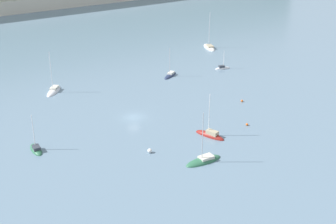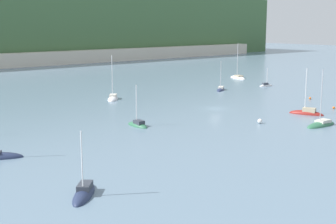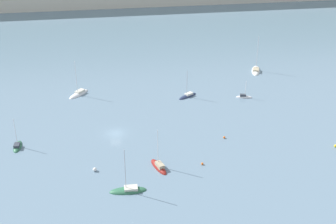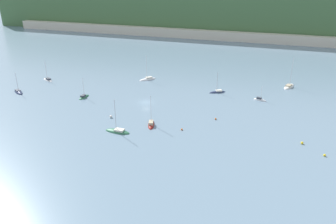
# 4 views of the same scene
# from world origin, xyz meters

# --- Properties ---
(ground_plane) EXTENTS (600.00, 600.00, 0.00)m
(ground_plane) POSITION_xyz_m (0.00, 0.00, 0.00)
(ground_plane) COLOR slate
(sailboat_0) EXTENTS (6.57, 7.06, 11.03)m
(sailboat_0) POSITION_xyz_m (-9.08, 24.08, 0.11)
(sailboat_0) COLOR silver
(sailboat_0) RESTS_ON ground_plane
(sailboat_1) EXTENTS (2.08, 5.36, 7.77)m
(sailboat_1) POSITION_xyz_m (-22.66, -2.85, 0.12)
(sailboat_1) COLOR #2D6647
(sailboat_1) RESTS_ON ground_plane
(sailboat_2) EXTENTS (5.12, 8.55, 12.19)m
(sailboat_2) POSITION_xyz_m (46.54, 33.32, 0.10)
(sailboat_2) COLOR white
(sailboat_2) RESTS_ON ground_plane
(sailboat_3) EXTENTS (4.71, 2.31, 5.72)m
(sailboat_3) POSITION_xyz_m (36.95, 14.85, 0.11)
(sailboat_3) COLOR silver
(sailboat_3) RESTS_ON ground_plane
(sailboat_6) EXTENTS (3.78, 6.86, 9.79)m
(sailboat_6) POSITION_xyz_m (8.46, -16.17, 0.15)
(sailboat_6) COLOR maroon
(sailboat_6) RESTS_ON ground_plane
(sailboat_7) EXTENTS (7.48, 2.62, 10.45)m
(sailboat_7) POSITION_xyz_m (1.30, -23.51, 0.09)
(sailboat_7) COLOR #2D6647
(sailboat_7) RESTS_ON ground_plane
(sailboat_8) EXTENTS (6.33, 4.93, 8.45)m
(sailboat_8) POSITION_xyz_m (21.40, 17.97, 0.11)
(sailboat_8) COLOR #232D4C
(sailboat_8) RESTS_ON ground_plane
(mooring_buoy_0) EXTENTS (0.84, 0.84, 0.84)m
(mooring_buoy_0) POSITION_xyz_m (-5.18, -15.41, 0.42)
(mooring_buoy_0) COLOR white
(mooring_buoy_0) RESTS_ON ground_plane
(mooring_buoy_1) EXTENTS (0.52, 0.52, 0.52)m
(mooring_buoy_1) POSITION_xyz_m (25.56, -6.29, 0.26)
(mooring_buoy_1) COLOR orange
(mooring_buoy_1) RESTS_ON ground_plane
(mooring_buoy_4) EXTENTS (0.52, 0.52, 0.52)m
(mooring_buoy_4) POSITION_xyz_m (17.93, -16.55, 0.26)
(mooring_buoy_4) COLOR orange
(mooring_buoy_4) RESTS_ON ground_plane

